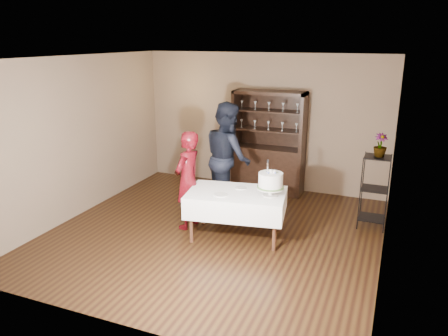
% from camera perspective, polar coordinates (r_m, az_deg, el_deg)
% --- Properties ---
extents(floor, '(5.00, 5.00, 0.00)m').
position_cam_1_polar(floor, '(7.00, -1.26, -8.46)').
color(floor, black).
rests_on(floor, ground).
extents(ceiling, '(5.00, 5.00, 0.00)m').
position_cam_1_polar(ceiling, '(6.34, -1.42, 14.21)').
color(ceiling, silver).
rests_on(ceiling, back_wall).
extents(back_wall, '(5.00, 0.02, 2.70)m').
position_cam_1_polar(back_wall, '(8.84, 5.14, 6.04)').
color(back_wall, brown).
rests_on(back_wall, floor).
extents(wall_left, '(0.02, 5.00, 2.70)m').
position_cam_1_polar(wall_left, '(7.85, -18.37, 3.90)').
color(wall_left, brown).
rests_on(wall_left, floor).
extents(wall_right, '(0.02, 5.00, 2.70)m').
position_cam_1_polar(wall_right, '(6.04, 21.02, -0.07)').
color(wall_right, brown).
rests_on(wall_right, floor).
extents(china_hutch, '(1.40, 0.48, 2.00)m').
position_cam_1_polar(china_hutch, '(8.70, 5.80, 1.22)').
color(china_hutch, black).
rests_on(china_hutch, floor).
extents(plant_etagere, '(0.42, 0.42, 1.20)m').
position_cam_1_polar(plant_etagere, '(7.39, 19.06, -2.58)').
color(plant_etagere, black).
rests_on(plant_etagere, floor).
extents(cake_table, '(1.60, 1.13, 0.73)m').
position_cam_1_polar(cake_table, '(6.67, 1.64, -4.55)').
color(cake_table, white).
rests_on(cake_table, floor).
extents(woman, '(0.45, 0.62, 1.59)m').
position_cam_1_polar(woman, '(6.97, -4.76, -1.59)').
color(woman, '#3E0509').
rests_on(woman, floor).
extents(man, '(1.17, 1.20, 1.94)m').
position_cam_1_polar(man, '(7.60, 0.51, 1.41)').
color(man, black).
rests_on(man, floor).
extents(cake, '(0.41, 0.41, 0.55)m').
position_cam_1_polar(cake, '(6.42, 6.11, -1.76)').
color(cake, silver).
rests_on(cake, cake_table).
extents(plate_near, '(0.27, 0.27, 0.01)m').
position_cam_1_polar(plate_near, '(6.47, -0.47, -3.51)').
color(plate_near, silver).
rests_on(plate_near, cake_table).
extents(plate_far, '(0.22, 0.22, 0.01)m').
position_cam_1_polar(plate_far, '(6.76, 2.24, -2.62)').
color(plate_far, silver).
rests_on(plate_far, cake_table).
extents(potted_plant, '(0.28, 0.28, 0.37)m').
position_cam_1_polar(potted_plant, '(7.20, 19.76, 2.83)').
color(potted_plant, '#496F35').
rests_on(potted_plant, plant_etagere).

